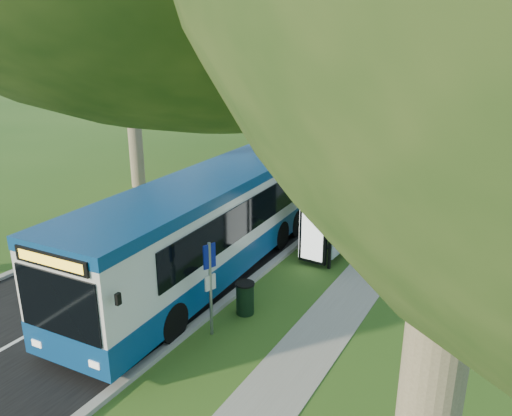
{
  "coord_description": "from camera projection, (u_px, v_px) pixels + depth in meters",
  "views": [
    {
      "loc": [
        7.04,
        -10.65,
        7.17
      ],
      "look_at": [
        -1.12,
        3.77,
        1.6
      ],
      "focal_mm": 35.0,
      "sensor_mm": 36.0,
      "label": 1
    }
  ],
  "objects": [
    {
      "name": "ground",
      "position": [
        226.0,
        303.0,
        14.36
      ],
      "size": [
        120.0,
        120.0,
        0.0
      ],
      "primitive_type": "plane",
      "color": "#2E561A",
      "rests_on": "ground"
    },
    {
      "name": "centre_line",
      "position": [
        277.0,
        196.0,
        24.23
      ],
      "size": [
        0.12,
        100.0,
        0.0
      ],
      "primitive_type": "cube",
      "color": "white",
      "rests_on": "road"
    },
    {
      "name": "road",
      "position": [
        277.0,
        196.0,
        24.24
      ],
      "size": [
        7.0,
        100.0,
        0.02
      ],
      "primitive_type": "cube",
      "color": "black",
      "rests_on": "ground"
    },
    {
      "name": "bus",
      "position": [
        210.0,
        225.0,
        15.66
      ],
      "size": [
        3.14,
        12.29,
        3.23
      ],
      "rotation": [
        0.0,
        0.0,
        0.05
      ],
      "color": "white",
      "rests_on": "ground"
    },
    {
      "name": "footpath",
      "position": [
        412.0,
        218.0,
        21.2
      ],
      "size": [
        1.5,
        100.0,
        0.02
      ],
      "primitive_type": "cube",
      "color": "gray",
      "rests_on": "ground"
    },
    {
      "name": "car_white",
      "position": [
        298.0,
        127.0,
        38.51
      ],
      "size": [
        3.33,
        5.27,
        1.67
      ],
      "primitive_type": "imported",
      "rotation": [
        0.0,
        0.0,
        -0.3
      ],
      "color": "white",
      "rests_on": "ground"
    },
    {
      "name": "kerb_east",
      "position": [
        345.0,
        206.0,
        22.59
      ],
      "size": [
        0.25,
        100.0,
        0.12
      ],
      "primitive_type": "cube",
      "color": "#9E9B93",
      "rests_on": "ground"
    },
    {
      "name": "bus_shelter",
      "position": [
        330.0,
        212.0,
        16.84
      ],
      "size": [
        1.62,
        2.84,
        2.39
      ],
      "rotation": [
        0.0,
        0.0,
        -0.04
      ],
      "color": "black",
      "rests_on": "ground"
    },
    {
      "name": "car_silver",
      "position": [
        322.0,
        123.0,
        40.22
      ],
      "size": [
        3.6,
        5.33,
        1.66
      ],
      "primitive_type": "imported",
      "rotation": [
        0.0,
        0.0,
        -0.4
      ],
      "color": "#9C9FA3",
      "rests_on": "ground"
    },
    {
      "name": "bus_stop_sign",
      "position": [
        210.0,
        278.0,
        12.34
      ],
      "size": [
        0.15,
        0.35,
        2.54
      ],
      "rotation": [
        0.0,
        0.0,
        -0.32
      ],
      "color": "gray",
      "rests_on": "ground"
    },
    {
      "name": "kerb_west",
      "position": [
        217.0,
        185.0,
        25.86
      ],
      "size": [
        0.25,
        100.0,
        0.12
      ],
      "primitive_type": "cube",
      "color": "#9E9B93",
      "rests_on": "ground"
    },
    {
      "name": "litter_bin",
      "position": [
        245.0,
        298.0,
        13.67
      ],
      "size": [
        0.53,
        0.53,
        0.93
      ],
      "rotation": [
        0.0,
        0.0,
        0.12
      ],
      "color": "black",
      "rests_on": "ground"
    }
  ]
}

